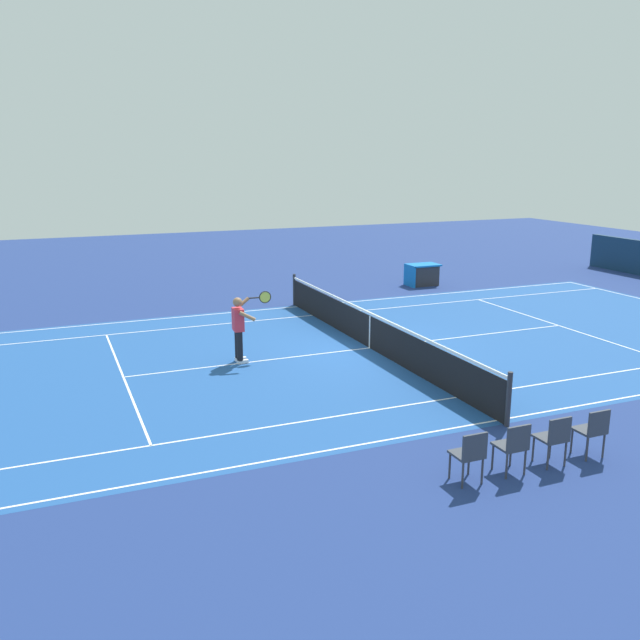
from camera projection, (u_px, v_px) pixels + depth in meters
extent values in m
plane|color=navy|center=(370.00, 348.00, 17.97)|extent=(60.00, 60.00, 0.00)
cube|color=#1E4C93|center=(370.00, 348.00, 17.97)|extent=(24.20, 11.40, 0.00)
cube|color=white|center=(298.00, 307.00, 22.90)|extent=(23.80, 0.05, 0.01)
cube|color=white|center=(497.00, 420.00, 13.03)|extent=(23.80, 0.05, 0.01)
cube|color=white|center=(313.00, 315.00, 21.66)|extent=(23.80, 0.05, 0.01)
cube|color=white|center=(457.00, 397.00, 14.28)|extent=(23.80, 0.05, 0.01)
cube|color=white|center=(123.00, 377.00, 15.59)|extent=(0.05, 8.22, 0.01)
cube|color=white|center=(559.00, 325.00, 20.35)|extent=(0.05, 8.22, 0.01)
cube|color=white|center=(370.00, 348.00, 17.97)|extent=(12.80, 0.05, 0.01)
cylinder|color=#2D2D33|center=(294.00, 290.00, 23.04)|extent=(0.10, 0.10, 1.08)
cylinder|color=#2D2D33|center=(509.00, 399.00, 12.63)|extent=(0.10, 0.10, 1.08)
cube|color=black|center=(370.00, 332.00, 17.86)|extent=(0.02, 11.60, 0.88)
cube|color=white|center=(370.00, 313.00, 17.74)|extent=(0.04, 11.60, 0.06)
cube|color=white|center=(370.00, 332.00, 17.86)|extent=(0.04, 0.06, 0.88)
cylinder|color=black|center=(240.00, 346.00, 16.50)|extent=(0.15, 0.15, 0.74)
cube|color=white|center=(243.00, 362.00, 16.62)|extent=(0.29, 0.13, 0.09)
cylinder|color=black|center=(238.00, 344.00, 16.73)|extent=(0.15, 0.15, 0.74)
cube|color=white|center=(241.00, 359.00, 16.84)|extent=(0.29, 0.13, 0.09)
cube|color=#E03342|center=(238.00, 319.00, 16.46)|extent=(0.26, 0.39, 0.56)
sphere|color=#9E704C|center=(237.00, 302.00, 16.36)|extent=(0.23, 0.23, 0.23)
cylinder|color=#9E704C|center=(247.00, 316.00, 16.23)|extent=(0.41, 0.24, 0.26)
cylinder|color=#9E704C|center=(242.00, 304.00, 16.69)|extent=(0.43, 0.20, 0.30)
cylinder|color=#232326|center=(254.00, 298.00, 16.82)|extent=(0.28, 0.05, 0.04)
torus|color=#232326|center=(265.00, 297.00, 16.91)|extent=(0.31, 0.04, 0.31)
cylinder|color=#C6D84C|center=(265.00, 297.00, 16.91)|extent=(0.27, 0.02, 0.27)
sphere|color=#CCE01E|center=(374.00, 327.00, 20.03)|extent=(0.07, 0.07, 0.07)
cylinder|color=#38383D|center=(572.00, 441.00, 11.56)|extent=(0.04, 0.04, 0.44)
cylinder|color=#38383D|center=(588.00, 438.00, 11.69)|extent=(0.04, 0.04, 0.44)
cylinder|color=#38383D|center=(587.00, 449.00, 11.24)|extent=(0.04, 0.04, 0.44)
cylinder|color=#38383D|center=(604.00, 446.00, 11.37)|extent=(0.04, 0.04, 0.44)
cube|color=#333842|center=(589.00, 430.00, 11.41)|extent=(0.44, 0.44, 0.04)
cube|color=#333842|center=(599.00, 422.00, 11.18)|extent=(0.44, 0.04, 0.40)
cylinder|color=#38383D|center=(533.00, 449.00, 11.25)|extent=(0.04, 0.04, 0.44)
cylinder|color=#38383D|center=(550.00, 445.00, 11.39)|extent=(0.04, 0.04, 0.44)
cylinder|color=#38383D|center=(548.00, 457.00, 10.93)|extent=(0.04, 0.04, 0.44)
cylinder|color=#38383D|center=(565.00, 454.00, 11.06)|extent=(0.04, 0.04, 0.44)
cube|color=#333842|center=(550.00, 438.00, 11.10)|extent=(0.44, 0.44, 0.04)
cube|color=#333842|center=(560.00, 430.00, 10.87)|extent=(0.44, 0.04, 0.40)
cylinder|color=#38383D|center=(493.00, 457.00, 10.95)|extent=(0.04, 0.04, 0.44)
cylinder|color=#38383D|center=(511.00, 453.00, 11.08)|extent=(0.04, 0.04, 0.44)
cylinder|color=#38383D|center=(507.00, 466.00, 10.62)|extent=(0.04, 0.04, 0.44)
cylinder|color=#38383D|center=(525.00, 462.00, 10.76)|extent=(0.04, 0.04, 0.44)
cube|color=#333842|center=(510.00, 446.00, 10.79)|extent=(0.44, 0.44, 0.04)
cube|color=#333842|center=(519.00, 438.00, 10.56)|extent=(0.44, 0.04, 0.40)
cylinder|color=#38383D|center=(450.00, 466.00, 10.64)|extent=(0.04, 0.04, 0.44)
cylinder|color=#38383D|center=(469.00, 462.00, 10.77)|extent=(0.04, 0.04, 0.44)
cylinder|color=#38383D|center=(463.00, 475.00, 10.32)|extent=(0.04, 0.04, 0.44)
cylinder|color=#38383D|center=(482.00, 471.00, 10.45)|extent=(0.04, 0.04, 0.44)
cube|color=#333842|center=(467.00, 454.00, 10.49)|extent=(0.44, 0.44, 0.04)
cube|color=#333842|center=(475.00, 446.00, 10.26)|extent=(0.44, 0.04, 0.40)
cube|color=#2D2D33|center=(423.00, 275.00, 26.62)|extent=(1.10, 0.70, 0.80)
cube|color=blue|center=(423.00, 265.00, 26.53)|extent=(1.24, 0.84, 0.06)
cube|color=blue|center=(410.00, 276.00, 26.40)|extent=(0.06, 0.84, 0.84)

